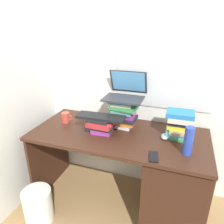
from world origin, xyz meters
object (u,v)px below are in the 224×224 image
Objects in this scene: laptop at (125,91)px; keyboard at (101,117)px; cell_phone at (154,157)px; wastebasket at (38,206)px; book_stack_side at (179,124)px; water_bottle at (188,141)px; desk at (160,176)px; book_stack_keyboard_riser at (101,125)px; computer_mouse at (165,136)px; mug at (66,117)px; book_stack_tall at (123,113)px.

laptop is 0.34m from keyboard.
cell_phone is 0.44× the size of wastebasket.
book_stack_side is 1.06× the size of water_bottle.
book_stack_keyboard_riser is at bearing -179.53° from desk.
computer_mouse is 0.89× the size of mug.
computer_mouse is (0.40, -0.18, -0.30)m from laptop.
book_stack_tall is 0.23m from keyboard.
desk is 0.37m from computer_mouse.
laptop reaches higher than cell_phone.
mug is at bearing 168.38° from book_stack_keyboard_riser.
keyboard is (-0.65, -0.13, 0.03)m from book_stack_side.
water_bottle is 1.62× the size of cell_phone.
water_bottle is 0.70× the size of wastebasket.
water_bottle is at bearing -72.49° from book_stack_side.
book_stack_tall is 0.20m from laptop.
mug is 0.85× the size of cell_phone.
laptop is (-0.50, 0.11, 0.20)m from book_stack_side.
desk is 4.93× the size of wastebasket.
laptop reaches higher than book_stack_side.
water_bottle reaches higher than cell_phone.
keyboard is (-0.55, -0.00, 0.49)m from desk.
desk is at bearing -31.24° from laptop.
water_bottle is (1.13, -0.20, 0.06)m from mug.
cell_phone is at bearing -151.04° from water_bottle.
desk is 4.39× the size of laptop.
book_stack_keyboard_riser is at bearing -130.74° from book_stack_tall.
keyboard is at bearing -120.78° from laptop.
cell_phone is at bearing -19.48° from mug.
book_stack_tall is 1.11× the size of book_stack_keyboard_riser.
book_stack_side reaches higher than wastebasket.
book_stack_side is 1.42m from wastebasket.
book_stack_side reaches higher than mug.
book_stack_keyboard_riser reaches higher than computer_mouse.
water_bottle is (0.73, -0.11, -0.04)m from keyboard.
wastebasket is at bearing -134.64° from book_stack_tall.
book_stack_tall reaches higher than desk.
desk is 0.49m from book_stack_side.
desk is at bearing -2.04° from keyboard.
water_bottle reaches higher than mug.
keyboard is 0.58m from cell_phone.
book_stack_side is 1.06m from mug.
cell_phone is at bearing -53.86° from laptop.
water_bottle is (0.58, -0.36, -0.21)m from laptop.
mug is (-0.40, 0.08, -0.10)m from keyboard.
book_stack_side is at bearing 9.18° from keyboard.
book_stack_side is 0.16m from computer_mouse.
wastebasket is (-1.17, -0.31, -0.71)m from water_bottle.
cell_phone reaches higher than desk.
water_bottle is (0.08, -0.25, -0.01)m from book_stack_side.
desk is at bearing -4.68° from mug.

